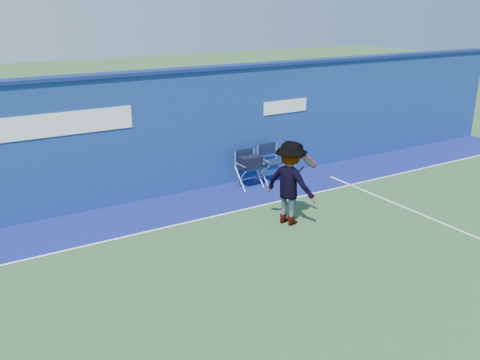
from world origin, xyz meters
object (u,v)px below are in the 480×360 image
directors_chair_left (249,172)px  directors_chair_right (272,170)px  water_bottle (292,181)px  tennis_player (290,183)px

directors_chair_left → directors_chair_right: directors_chair_right is taller
water_bottle → tennis_player: bearing=-127.7°
directors_chair_left → directors_chair_right: 0.74m
directors_chair_left → directors_chair_right: bearing=2.3°
directors_chair_right → tennis_player: 2.80m
directors_chair_left → water_bottle: directors_chair_left is taller
directors_chair_left → water_bottle: (1.05, -0.44, -0.31)m
directors_chair_left → water_bottle: bearing=-22.9°
water_bottle → tennis_player: size_ratio=0.12×
directors_chair_right → water_bottle: size_ratio=4.79×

